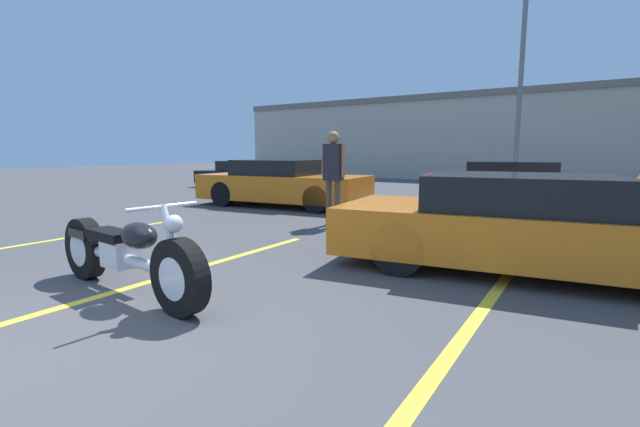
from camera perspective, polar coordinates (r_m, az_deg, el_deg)
name	(u,v)px	position (r m, az deg, el deg)	size (l,w,h in m)	color
ground_plane	(42,355)	(3.82, -33.09, -15.55)	(80.00, 80.00, 0.00)	#474749
parking_stripe_foreground	(37,243)	(8.28, -33.52, -3.25)	(0.12, 5.07, 0.01)	yellow
parking_stripe_middle	(174,275)	(5.43, -18.94, -7.72)	(0.12, 5.07, 0.01)	yellow
parking_stripe_back	(459,342)	(3.60, 18.05, -15.97)	(0.12, 5.07, 0.01)	yellow
far_building	(523,134)	(24.09, 25.40, 9.54)	(32.00, 4.20, 4.40)	#B2AD9E
light_pole	(524,68)	(18.31, 25.51, 17.06)	(1.21, 0.28, 8.25)	slate
motorcycle	(126,255)	(4.80, -24.47, -5.04)	(2.56, 0.70, 0.99)	black
show_car_hood_open	(538,225)	(5.77, 27.08, -1.35)	(4.95, 2.47, 2.13)	orange
parked_car_mid_right_row	(515,185)	(12.43, 24.54, 3.51)	(5.01, 2.83, 1.21)	red
parked_car_mid_left_row	(282,184)	(11.59, -5.09, 3.96)	(4.72, 2.26, 1.24)	orange
parked_car_left_row	(250,175)	(17.99, -9.34, 5.15)	(4.61, 2.50, 1.09)	black
spectator_by_show_car	(333,169)	(8.40, 1.77, 5.91)	(0.52, 0.24, 1.85)	brown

